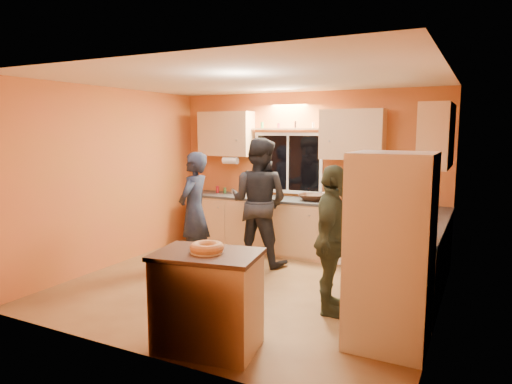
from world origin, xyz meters
The scene contains 14 objects.
ground centered at (0.00, 0.00, 0.00)m, with size 4.50×4.50×0.00m, color brown.
room_shell centered at (0.12, 0.41, 1.62)m, with size 4.54×4.04×2.61m.
back_counter centered at (0.01, 1.70, 0.45)m, with size 4.23×0.62×0.90m.
right_counter centered at (1.95, 0.50, 0.45)m, with size 0.62×1.84×0.90m.
refrigerator centered at (1.89, -0.80, 0.90)m, with size 0.72×0.70×1.80m, color silver.
island centered at (0.43, -1.62, 0.46)m, with size 1.03×0.79×0.91m.
bundt_pastry centered at (0.43, -1.62, 0.95)m, with size 0.31×0.31×0.09m, color tan.
person_left centered at (-1.10, 0.40, 0.84)m, with size 0.61×0.40×1.68m, color black.
person_center centered at (-0.34, 0.99, 0.94)m, with size 0.91×0.71×1.88m, color black.
person_right centered at (1.18, -0.32, 0.81)m, with size 0.95×0.40×1.63m, color #303521.
mixing_bowl centered at (0.23, 1.70, 0.95)m, with size 0.41×0.41×0.10m, color black.
utensil_crock centered at (-0.94, 1.75, 0.99)m, with size 0.14×0.14×0.17m, color beige.
potted_plant centered at (1.98, -0.02, 1.05)m, with size 0.27×0.23×0.30m, color gray.
red_box centered at (2.00, 1.02, 0.94)m, with size 0.16×0.12×0.07m, color #AE1A20.
Camera 1 is at (2.62, -4.97, 2.00)m, focal length 32.00 mm.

